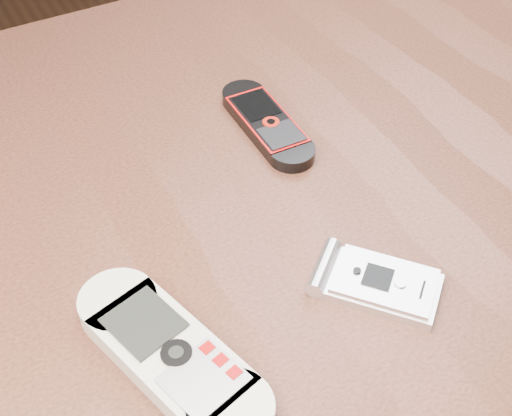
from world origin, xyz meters
The scene contains 4 objects.
table centered at (0.00, 0.00, 0.64)m, with size 1.20×0.80×0.75m.
nokia_white centered at (-0.12, -0.10, 0.76)m, with size 0.06×0.18×0.02m, color beige.
nokia_black_red centered at (0.07, 0.10, 0.76)m, with size 0.04×0.14×0.01m, color black.
motorola_razr centered at (0.05, -0.11, 0.76)m, with size 0.05×0.10×0.02m, color silver.
Camera 1 is at (-0.20, -0.37, 1.18)m, focal length 50.00 mm.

